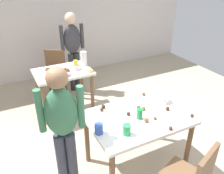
# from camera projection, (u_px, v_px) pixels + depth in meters

# --- Properties ---
(ground_plane) EXTENTS (6.40, 6.40, 0.00)m
(ground_plane) POSITION_uv_depth(u_px,v_px,m) (134.00, 162.00, 3.02)
(ground_plane) COLOR tan
(wall_back) EXTENTS (6.40, 0.10, 2.60)m
(wall_back) POSITION_uv_depth(u_px,v_px,m) (57.00, 16.00, 4.94)
(wall_back) COLOR silver
(wall_back) RESTS_ON ground_plane
(dining_table_near) EXTENTS (1.13, 0.81, 0.75)m
(dining_table_near) POSITION_uv_depth(u_px,v_px,m) (138.00, 123.00, 2.68)
(dining_table_near) COLOR white
(dining_table_near) RESTS_ON ground_plane
(dining_table_far) EXTENTS (0.91, 0.64, 0.75)m
(dining_table_far) POSITION_uv_depth(u_px,v_px,m) (64.00, 79.00, 3.81)
(dining_table_far) COLOR silver
(dining_table_far) RESTS_ON ground_plane
(chair_far_table) EXTENTS (0.55, 0.55, 0.87)m
(chair_far_table) POSITION_uv_depth(u_px,v_px,m) (54.00, 71.00, 4.40)
(chair_far_table) COLOR brown
(chair_far_table) RESTS_ON ground_plane
(person_girl_near) EXTENTS (0.45, 0.28, 1.49)m
(person_girl_near) POSITION_uv_depth(u_px,v_px,m) (62.00, 124.00, 2.27)
(person_girl_near) COLOR #383D4C
(person_girl_near) RESTS_ON ground_plane
(person_adult_far) EXTENTS (0.45, 0.22, 1.53)m
(person_adult_far) POSITION_uv_depth(u_px,v_px,m) (73.00, 46.00, 4.36)
(person_adult_far) COLOR #28282D
(person_adult_far) RESTS_ON ground_plane
(mixing_bowl) EXTENTS (0.17, 0.17, 0.09)m
(mixing_bowl) POSITION_uv_depth(u_px,v_px,m) (163.00, 99.00, 2.89)
(mixing_bowl) COLOR white
(mixing_bowl) RESTS_ON dining_table_near
(soda_can) EXTENTS (0.07, 0.07, 0.12)m
(soda_can) POSITION_uv_depth(u_px,v_px,m) (140.00, 114.00, 2.56)
(soda_can) COLOR #198438
(soda_can) RESTS_ON dining_table_near
(fork_near) EXTENTS (0.17, 0.02, 0.01)m
(fork_near) POSITION_uv_depth(u_px,v_px,m) (109.00, 121.00, 2.54)
(fork_near) COLOR silver
(fork_near) RESTS_ON dining_table_near
(cup_near_0) EXTENTS (0.09, 0.09, 0.11)m
(cup_near_0) POSITION_uv_depth(u_px,v_px,m) (99.00, 129.00, 2.34)
(cup_near_0) COLOR #3351B2
(cup_near_0) RESTS_ON dining_table_near
(cup_near_1) EXTENTS (0.08, 0.08, 0.11)m
(cup_near_1) POSITION_uv_depth(u_px,v_px,m) (127.00, 130.00, 2.32)
(cup_near_1) COLOR green
(cup_near_1) RESTS_ON dining_table_near
(cake_ball_0) EXTENTS (0.05, 0.05, 0.05)m
(cake_ball_0) POSITION_uv_depth(u_px,v_px,m) (139.00, 107.00, 2.74)
(cake_ball_0) COLOR brown
(cake_ball_0) RESTS_ON dining_table_near
(cake_ball_1) EXTENTS (0.04, 0.04, 0.04)m
(cake_ball_1) POSITION_uv_depth(u_px,v_px,m) (192.00, 116.00, 2.61)
(cake_ball_1) COLOR #3D2319
(cake_ball_1) RESTS_ON dining_table_near
(cake_ball_2) EXTENTS (0.04, 0.04, 0.04)m
(cake_ball_2) POSITION_uv_depth(u_px,v_px,m) (127.00, 127.00, 2.42)
(cake_ball_2) COLOR brown
(cake_ball_2) RESTS_ON dining_table_near
(cake_ball_3) EXTENTS (0.04, 0.04, 0.04)m
(cake_ball_3) POSITION_uv_depth(u_px,v_px,m) (155.00, 118.00, 2.56)
(cake_ball_3) COLOR brown
(cake_ball_3) RESTS_ON dining_table_near
(cake_ball_4) EXTENTS (0.04, 0.04, 0.04)m
(cake_ball_4) POSITION_uv_depth(u_px,v_px,m) (102.00, 109.00, 2.71)
(cake_ball_4) COLOR #3D2319
(cake_ball_4) RESTS_ON dining_table_near
(cake_ball_5) EXTENTS (0.05, 0.05, 0.05)m
(cake_ball_5) POSITION_uv_depth(u_px,v_px,m) (144.00, 108.00, 2.73)
(cake_ball_5) COLOR brown
(cake_ball_5) RESTS_ON dining_table_near
(cake_ball_6) EXTENTS (0.05, 0.05, 0.05)m
(cake_ball_6) POSITION_uv_depth(u_px,v_px,m) (146.00, 120.00, 2.52)
(cake_ball_6) COLOR brown
(cake_ball_6) RESTS_ON dining_table_near
(cake_ball_7) EXTENTS (0.05, 0.05, 0.05)m
(cake_ball_7) POSITION_uv_depth(u_px,v_px,m) (103.00, 107.00, 2.76)
(cake_ball_7) COLOR #3D2319
(cake_ball_7) RESTS_ON dining_table_near
(cake_ball_8) EXTENTS (0.05, 0.05, 0.05)m
(cake_ball_8) POSITION_uv_depth(u_px,v_px,m) (168.00, 109.00, 2.72)
(cake_ball_8) COLOR #3D2319
(cake_ball_8) RESTS_ON dining_table_near
(cake_ball_9) EXTENTS (0.04, 0.04, 0.04)m
(cake_ball_9) POSITION_uv_depth(u_px,v_px,m) (170.00, 128.00, 2.40)
(cake_ball_9) COLOR brown
(cake_ball_9) RESTS_ON dining_table_near
(cake_ball_10) EXTENTS (0.04, 0.04, 0.04)m
(cake_ball_10) POSITION_uv_depth(u_px,v_px,m) (128.00, 114.00, 2.63)
(cake_ball_10) COLOR #3D2319
(cake_ball_10) RESTS_ON dining_table_near
(cake_ball_11) EXTENTS (0.04, 0.04, 0.04)m
(cake_ball_11) POSITION_uv_depth(u_px,v_px,m) (144.00, 94.00, 3.03)
(cake_ball_11) COLOR brown
(cake_ball_11) RESTS_ON dining_table_near
(pitcher_far) EXTENTS (0.11, 0.11, 0.24)m
(pitcher_far) POSITION_uv_depth(u_px,v_px,m) (84.00, 59.00, 3.91)
(pitcher_far) COLOR white
(pitcher_far) RESTS_ON dining_table_far
(cup_far_0) EXTENTS (0.07, 0.07, 0.09)m
(cup_far_0) POSITION_uv_depth(u_px,v_px,m) (76.00, 63.00, 3.94)
(cup_far_0) COLOR yellow
(cup_far_0) RESTS_ON dining_table_far
(cup_far_1) EXTENTS (0.09, 0.09, 0.11)m
(cup_far_1) POSITION_uv_depth(u_px,v_px,m) (50.00, 76.00, 3.46)
(cup_far_1) COLOR red
(cup_far_1) RESTS_ON dining_table_far
(donut_far_0) EXTENTS (0.12, 0.12, 0.04)m
(donut_far_0) POSITION_uv_depth(u_px,v_px,m) (77.00, 69.00, 3.79)
(donut_far_0) COLOR pink
(donut_far_0) RESTS_ON dining_table_far
(donut_far_1) EXTENTS (0.14, 0.14, 0.04)m
(donut_far_1) POSITION_uv_depth(u_px,v_px,m) (65.00, 70.00, 3.73)
(donut_far_1) COLOR brown
(donut_far_1) RESTS_ON dining_table_far
(donut_far_2) EXTENTS (0.10, 0.10, 0.03)m
(donut_far_2) POSITION_uv_depth(u_px,v_px,m) (91.00, 71.00, 3.72)
(donut_far_2) COLOR gold
(donut_far_2) RESTS_ON dining_table_far
(donut_far_3) EXTENTS (0.10, 0.10, 0.03)m
(donut_far_3) POSITION_uv_depth(u_px,v_px,m) (48.00, 69.00, 3.77)
(donut_far_3) COLOR brown
(donut_far_3) RESTS_ON dining_table_far
(donut_far_4) EXTENTS (0.14, 0.14, 0.04)m
(donut_far_4) POSITION_uv_depth(u_px,v_px,m) (66.00, 74.00, 3.58)
(donut_far_4) COLOR pink
(donut_far_4) RESTS_ON dining_table_far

